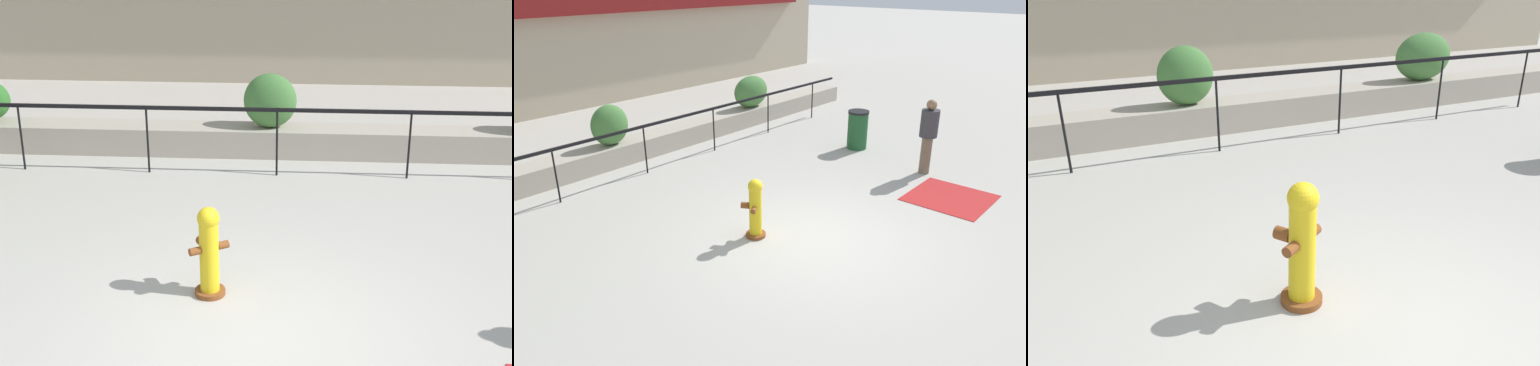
# 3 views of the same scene
# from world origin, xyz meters

# --- Properties ---
(ground_plane) EXTENTS (120.00, 120.00, 0.00)m
(ground_plane) POSITION_xyz_m (0.00, 0.00, 0.00)
(ground_plane) COLOR #B2ADA3
(planter_wall_low) EXTENTS (18.00, 0.70, 0.50)m
(planter_wall_low) POSITION_xyz_m (0.00, 6.00, 0.25)
(planter_wall_low) COLOR #ADA393
(planter_wall_low) RESTS_ON ground
(fence_railing_segment) EXTENTS (15.00, 0.05, 1.15)m
(fence_railing_segment) POSITION_xyz_m (-0.00, 4.90, 1.02)
(fence_railing_segment) COLOR black
(fence_railing_segment) RESTS_ON ground
(hedge_bush_1) EXTENTS (0.94, 0.59, 0.97)m
(hedge_bush_1) POSITION_xyz_m (-0.17, 6.00, 0.99)
(hedge_bush_1) COLOR #427538
(hedge_bush_1) RESTS_ON planter_wall_low
(fire_hydrant) EXTENTS (0.48, 0.48, 1.08)m
(fire_hydrant) POSITION_xyz_m (-0.61, 0.94, 0.55)
(fire_hydrant) COLOR brown
(fire_hydrant) RESTS_ON ground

